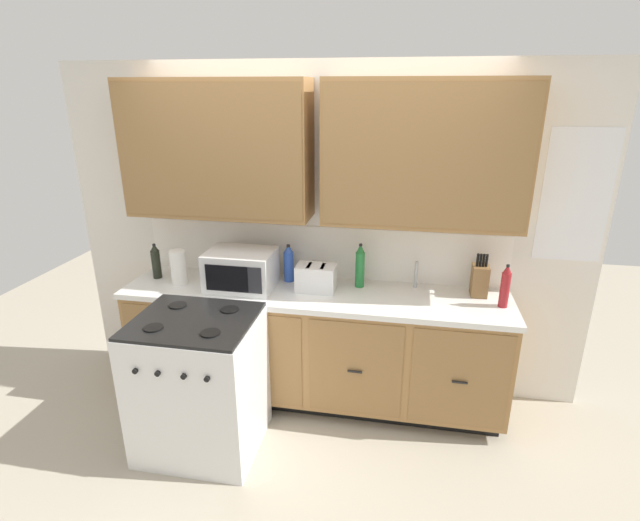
# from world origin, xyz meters

# --- Properties ---
(ground_plane) EXTENTS (8.00, 8.00, 0.00)m
(ground_plane) POSITION_xyz_m (0.00, 0.00, 0.00)
(ground_plane) COLOR #B2A893
(wall_unit) EXTENTS (3.96, 0.40, 2.48)m
(wall_unit) POSITION_xyz_m (0.00, 0.50, 1.65)
(wall_unit) COLOR white
(wall_unit) RESTS_ON ground_plane
(counter_run) EXTENTS (2.79, 0.64, 0.91)m
(counter_run) POSITION_xyz_m (0.00, 0.30, 0.47)
(counter_run) COLOR black
(counter_run) RESTS_ON ground_plane
(stove_range) EXTENTS (0.76, 0.68, 0.95)m
(stove_range) POSITION_xyz_m (-0.64, -0.33, 0.47)
(stove_range) COLOR white
(stove_range) RESTS_ON ground_plane
(microwave) EXTENTS (0.48, 0.37, 0.28)m
(microwave) POSITION_xyz_m (-0.53, 0.27, 1.05)
(microwave) COLOR white
(microwave) RESTS_ON counter_run
(toaster) EXTENTS (0.28, 0.18, 0.19)m
(toaster) POSITION_xyz_m (0.01, 0.32, 1.01)
(toaster) COLOR white
(toaster) RESTS_ON counter_run
(knife_block) EXTENTS (0.11, 0.14, 0.31)m
(knife_block) POSITION_xyz_m (1.16, 0.45, 1.03)
(knife_block) COLOR olive
(knife_block) RESTS_ON counter_run
(sink_faucet) EXTENTS (0.02, 0.02, 0.20)m
(sink_faucet) POSITION_xyz_m (0.72, 0.51, 1.01)
(sink_faucet) COLOR #B2B5BA
(sink_faucet) RESTS_ON counter_run
(paper_towel_roll) EXTENTS (0.12, 0.12, 0.26)m
(paper_towel_roll) POSITION_xyz_m (-1.02, 0.26, 1.04)
(paper_towel_roll) COLOR white
(paper_towel_roll) RESTS_ON counter_run
(bottle_dark) EXTENTS (0.07, 0.07, 0.27)m
(bottle_dark) POSITION_xyz_m (-1.24, 0.34, 1.04)
(bottle_dark) COLOR black
(bottle_dark) RESTS_ON counter_run
(bottle_green) EXTENTS (0.07, 0.07, 0.33)m
(bottle_green) POSITION_xyz_m (0.31, 0.45, 1.07)
(bottle_green) COLOR #237A38
(bottle_green) RESTS_ON counter_run
(bottle_blue) EXTENTS (0.08, 0.08, 0.29)m
(bottle_blue) POSITION_xyz_m (-0.22, 0.46, 1.05)
(bottle_blue) COLOR blue
(bottle_blue) RESTS_ON counter_run
(bottle_red) EXTENTS (0.06, 0.06, 0.30)m
(bottle_red) POSITION_xyz_m (1.30, 0.28, 1.06)
(bottle_red) COLOR maroon
(bottle_red) RESTS_ON counter_run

